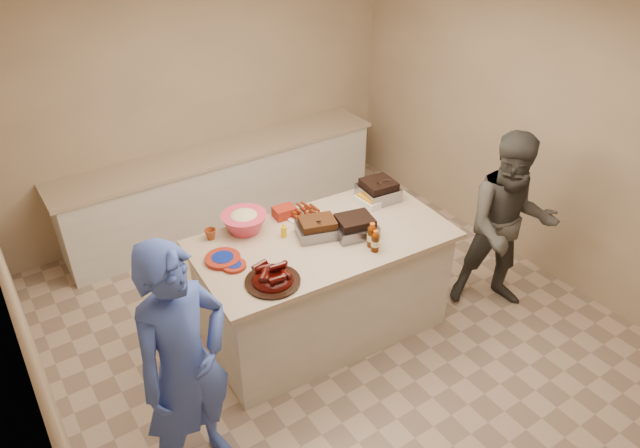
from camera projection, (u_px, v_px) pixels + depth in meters
room at (339, 332)px, 5.02m from camera, size 4.50×5.00×2.70m
back_counter at (224, 187)px, 6.32m from camera, size 3.60×0.64×0.90m
island at (323, 328)px, 5.06m from camera, size 2.12×1.21×0.97m
rib_platter at (273, 283)px, 4.06m from camera, size 0.49×0.49×0.16m
pulled_pork_tray at (318, 236)px, 4.56m from camera, size 0.38×0.33×0.10m
brisket_tray at (354, 234)px, 4.58m from camera, size 0.38×0.34×0.10m
roasting_pan at (378, 199)px, 5.06m from camera, size 0.34×0.34×0.12m
coleslaw_bowl at (245, 230)px, 4.63m from camera, size 0.40×0.40×0.26m
sausage_plate at (305, 216)px, 4.81m from camera, size 0.33×0.33×0.05m
mac_cheese_dish at (376, 201)px, 5.02m from camera, size 0.34×0.26×0.09m
bbq_bottle_a at (371, 246)px, 4.44m from camera, size 0.07×0.07×0.21m
bbq_bottle_b at (375, 251)px, 4.39m from camera, size 0.06×0.06×0.18m
mustard_bottle at (284, 236)px, 4.55m from camera, size 0.05×0.05×0.12m
sauce_bowl at (311, 219)px, 4.77m from camera, size 0.15×0.05×0.14m
plate_stack_large at (223, 261)px, 4.28m from camera, size 0.28×0.28×0.03m
plate_stack_small at (234, 267)px, 4.21m from camera, size 0.19×0.19×0.03m
plastic_cup at (211, 239)px, 4.53m from camera, size 0.10×0.09×0.09m
basket_stack at (285, 217)px, 4.81m from camera, size 0.19×0.15×0.09m
guest_gray at (493, 300)px, 5.39m from camera, size 1.66×1.85×0.64m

